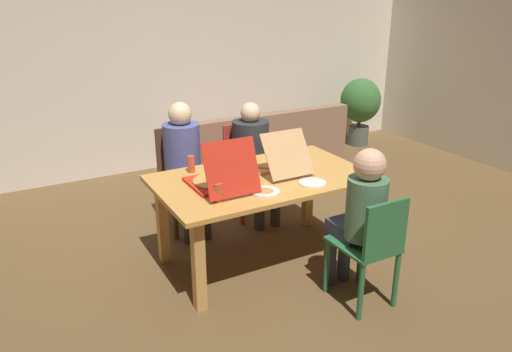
{
  "coord_description": "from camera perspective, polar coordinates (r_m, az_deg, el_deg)",
  "views": [
    {
      "loc": [
        -1.85,
        -3.25,
        2.19
      ],
      "look_at": [
        0.0,
        0.1,
        0.74
      ],
      "focal_mm": 34.65,
      "sensor_mm": 36.0,
      "label": 1
    }
  ],
  "objects": [
    {
      "name": "chair_1",
      "position": [
        5.04,
        -1.05,
        1.05
      ],
      "size": [
        0.44,
        0.4,
        0.93
      ],
      "color": "#B4352B",
      "rests_on": "ground"
    },
    {
      "name": "person_1",
      "position": [
        4.86,
        -0.28,
        2.79
      ],
      "size": [
        0.36,
        0.57,
        1.18
      ],
      "color": "#3F3C3C",
      "rests_on": "ground"
    },
    {
      "name": "pizza_box_0",
      "position": [
        3.8,
        -4.27,
        -0.41
      ],
      "size": [
        0.42,
        0.56,
        0.42
      ],
      "color": "red",
      "rests_on": "dining_table"
    },
    {
      "name": "drinking_glass_0",
      "position": [
        3.53,
        -4.44,
        -1.88
      ],
      "size": [
        0.07,
        0.07,
        0.14
      ],
      "primitive_type": "cylinder",
      "color": "#B34A2E",
      "rests_on": "dining_table"
    },
    {
      "name": "ground_plane",
      "position": [
        4.34,
        0.65,
        -9.62
      ],
      "size": [
        20.0,
        20.0,
        0.0
      ],
      "primitive_type": "plane",
      "color": "brown"
    },
    {
      "name": "chair_2",
      "position": [
        3.63,
        13.16,
        -7.93
      ],
      "size": [
        0.38,
        0.45,
        0.87
      ],
      "color": "#2A6439",
      "rests_on": "ground"
    },
    {
      "name": "couch",
      "position": [
        6.38,
        0.77,
        3.33
      ],
      "size": [
        2.12,
        0.82,
        0.8
      ],
      "color": "#906950",
      "rests_on": "ground"
    },
    {
      "name": "potted_plant",
      "position": [
        7.49,
        11.95,
        8.11
      ],
      "size": [
        0.59,
        0.59,
        0.99
      ],
      "color": "#515953",
      "rests_on": "ground"
    },
    {
      "name": "side_wall_right",
      "position": [
        7.1,
        26.24,
        12.84
      ],
      "size": [
        0.12,
        4.74,
        2.94
      ],
      "primitive_type": "cube",
      "color": "silver",
      "rests_on": "ground"
    },
    {
      "name": "pizza_box_1",
      "position": [
        4.21,
        1.79,
        1.68
      ],
      "size": [
        0.4,
        0.62,
        0.36
      ],
      "color": "tan",
      "rests_on": "dining_table"
    },
    {
      "name": "dining_table",
      "position": [
        4.04,
        0.69,
        -1.51
      ],
      "size": [
        1.72,
        1.03,
        0.77
      ],
      "color": "#CE9042",
      "rests_on": "ground"
    },
    {
      "name": "drinking_glass_1",
      "position": [
        4.12,
        -7.5,
        1.39
      ],
      "size": [
        0.06,
        0.06,
        0.14
      ],
      "primitive_type": "cylinder",
      "color": "#BA4A32",
      "rests_on": "dining_table"
    },
    {
      "name": "person_2",
      "position": [
        3.63,
        11.94,
        -3.97
      ],
      "size": [
        0.29,
        0.47,
        1.19
      ],
      "color": "#32364E",
      "rests_on": "ground"
    },
    {
      "name": "back_wall",
      "position": [
        6.36,
        -12.16,
        13.77
      ],
      "size": [
        7.8,
        0.12,
        2.94
      ],
      "primitive_type": "cube",
      "color": "silver",
      "rests_on": "ground"
    },
    {
      "name": "person_0",
      "position": [
        4.6,
        -8.28,
        2.05
      ],
      "size": [
        0.34,
        0.52,
        1.25
      ],
      "color": "#392E38",
      "rests_on": "ground"
    },
    {
      "name": "plate_1",
      "position": [
        3.69,
        1.06,
        -1.75
      ],
      "size": [
        0.22,
        0.22,
        0.03
      ],
      "color": "white",
      "rests_on": "dining_table"
    },
    {
      "name": "plate_0",
      "position": [
        3.89,
        6.54,
        -0.79
      ],
      "size": [
        0.21,
        0.21,
        0.01
      ],
      "color": "white",
      "rests_on": "dining_table"
    },
    {
      "name": "chair_0",
      "position": [
        4.8,
        -8.71,
        -0.14
      ],
      "size": [
        0.39,
        0.42,
        0.97
      ],
      "color": "#553324",
      "rests_on": "ground"
    }
  ]
}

